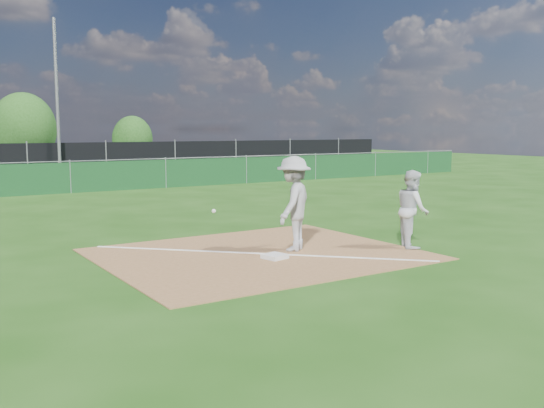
% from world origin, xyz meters
% --- Properties ---
extents(ground, '(90.00, 90.00, 0.00)m').
position_xyz_m(ground, '(0.00, 10.00, 0.00)').
color(ground, '#19430E').
rests_on(ground, ground).
extents(infield_dirt, '(6.00, 5.00, 0.02)m').
position_xyz_m(infield_dirt, '(0.00, 1.00, 0.01)').
color(infield_dirt, brown).
rests_on(infield_dirt, ground).
extents(foul_line, '(5.01, 5.01, 0.01)m').
position_xyz_m(foul_line, '(0.00, 1.00, 0.03)').
color(foul_line, white).
rests_on(foul_line, infield_dirt).
extents(green_fence, '(44.00, 0.05, 1.20)m').
position_xyz_m(green_fence, '(0.00, 15.00, 0.60)').
color(green_fence, '#0F3A19').
rests_on(green_fence, ground).
extents(black_fence, '(46.00, 0.04, 1.80)m').
position_xyz_m(black_fence, '(0.00, 23.00, 0.90)').
color(black_fence, black).
rests_on(black_fence, ground).
extents(parking_lot, '(46.00, 9.00, 0.01)m').
position_xyz_m(parking_lot, '(0.00, 28.00, 0.01)').
color(parking_lot, black).
rests_on(parking_lot, ground).
extents(light_pole, '(0.16, 0.16, 8.00)m').
position_xyz_m(light_pole, '(1.50, 22.70, 4.00)').
color(light_pole, slate).
rests_on(light_pole, ground).
extents(first_base, '(0.47, 0.47, 0.08)m').
position_xyz_m(first_base, '(0.02, 0.45, 0.06)').
color(first_base, silver).
rests_on(first_base, infield_dirt).
extents(play_at_first, '(2.50, 1.33, 1.93)m').
position_xyz_m(play_at_first, '(0.80, 0.93, 0.99)').
color(play_at_first, '#A9A9AB').
rests_on(play_at_first, infield_dirt).
extents(runner, '(0.94, 1.01, 1.65)m').
position_xyz_m(runner, '(3.12, -0.12, 0.82)').
color(runner, silver).
rests_on(runner, ground).
extents(car_right, '(4.39, 2.16, 1.23)m').
position_xyz_m(car_right, '(3.99, 28.02, 0.62)').
color(car_right, black).
rests_on(car_right, parking_lot).
extents(tree_mid, '(4.11, 4.11, 4.88)m').
position_xyz_m(tree_mid, '(1.83, 33.07, 2.51)').
color(tree_mid, '#382316').
rests_on(tree_mid, ground).
extents(tree_right, '(2.93, 2.93, 3.47)m').
position_xyz_m(tree_right, '(9.53, 34.02, 1.79)').
color(tree_right, '#382316').
rests_on(tree_right, ground).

